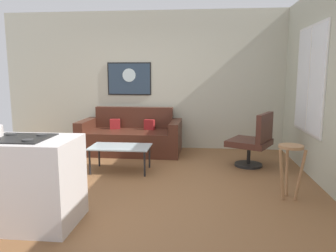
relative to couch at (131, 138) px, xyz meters
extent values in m
cube|color=brown|center=(0.43, -1.88, -0.31)|extent=(6.40, 6.40, 0.04)
cube|color=#BBB9A3|center=(0.43, 0.55, 1.11)|extent=(6.40, 0.05, 2.80)
cube|color=#B7BAA2|center=(3.05, -1.58, 1.11)|extent=(0.05, 6.40, 2.80)
cube|color=#492419|center=(0.00, -0.04, -0.07)|extent=(1.60, 0.94, 0.44)
cube|color=#492419|center=(0.00, 0.34, 0.36)|extent=(1.59, 0.18, 0.43)
cube|color=#492419|center=(-0.89, -0.03, 0.03)|extent=(0.19, 0.92, 0.64)
cube|color=#492419|center=(0.88, -0.06, 0.03)|extent=(0.19, 0.92, 0.64)
cube|color=maroon|center=(-0.35, 0.13, 0.25)|extent=(0.22, 0.14, 0.20)
cube|color=maroon|center=(0.35, 0.12, 0.25)|extent=(0.22, 0.14, 0.20)
cube|color=silver|center=(0.10, -1.26, 0.10)|extent=(0.95, 0.56, 0.02)
cylinder|color=#232326|center=(-0.33, -1.49, -0.10)|extent=(0.03, 0.03, 0.39)
cylinder|color=#232326|center=(0.53, -1.49, -0.10)|extent=(0.03, 0.03, 0.39)
cylinder|color=#232326|center=(-0.33, -1.02, -0.10)|extent=(0.03, 0.03, 0.39)
cylinder|color=#232326|center=(0.53, -1.02, -0.10)|extent=(0.03, 0.03, 0.39)
cylinder|color=black|center=(2.18, -0.75, -0.27)|extent=(0.46, 0.46, 0.04)
cylinder|color=black|center=(2.18, -0.75, -0.07)|extent=(0.06, 0.06, 0.37)
cube|color=#47251C|center=(2.18, -0.75, 0.11)|extent=(0.86, 0.87, 0.10)
cube|color=#47251C|center=(2.40, -0.86, 0.39)|extent=(0.37, 0.62, 0.46)
cylinder|color=#A2724A|center=(2.47, -2.18, 0.37)|extent=(0.30, 0.30, 0.03)
cylinder|color=#A2724A|center=(2.47, -2.06, 0.03)|extent=(0.04, 0.12, 0.65)
cylinder|color=#A2724A|center=(2.36, -2.25, 0.03)|extent=(0.13, 0.09, 0.65)
cylinder|color=#A2724A|center=(2.58, -2.25, 0.03)|extent=(0.13, 0.09, 0.65)
cube|color=black|center=(-0.45, -3.16, 0.61)|extent=(0.60, 0.52, 0.01)
cylinder|color=#2D2D2D|center=(-0.28, -3.30, 0.62)|extent=(0.11, 0.11, 0.01)
cylinder|color=#2D2D2D|center=(-0.62, -3.02, 0.62)|extent=(0.11, 0.11, 0.01)
cylinder|color=#2D2D2D|center=(-0.28, -3.02, 0.62)|extent=(0.11, 0.11, 0.01)
cube|color=black|center=(-0.12, 0.51, 1.14)|extent=(0.91, 0.01, 0.67)
cube|color=#2B3C4E|center=(-0.12, 0.50, 1.14)|extent=(0.86, 0.02, 0.62)
cylinder|color=silver|center=(-0.12, 0.49, 1.22)|extent=(0.27, 0.01, 0.27)
cube|color=silver|center=(3.02, -0.98, 1.16)|extent=(0.02, 1.31, 1.65)
cube|color=white|center=(3.01, -0.98, 1.16)|extent=(0.01, 1.23, 1.57)
cube|color=silver|center=(3.00, -0.98, 1.16)|extent=(0.01, 0.04, 1.57)
camera|label=1|loc=(1.37, -6.22, 1.25)|focal=34.97mm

